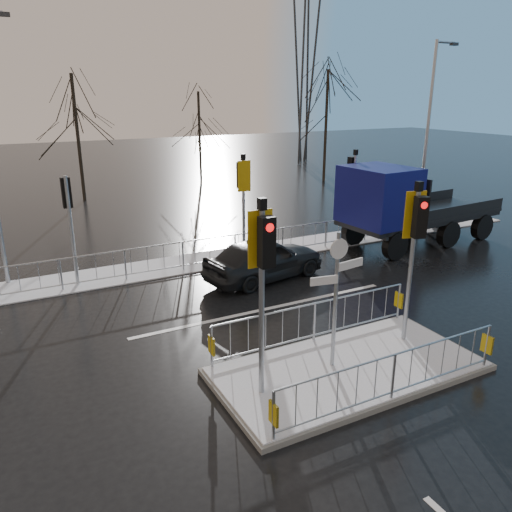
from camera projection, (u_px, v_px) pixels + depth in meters
name	position (u px, v px, depth m)	size (l,w,h in m)	color
ground	(348.00, 371.00, 11.15)	(120.00, 120.00, 0.00)	black
snow_verge	(204.00, 261.00, 18.38)	(30.00, 2.00, 0.04)	white
lane_markings	(357.00, 378.00, 10.87)	(8.00, 11.38, 0.01)	silver
traffic_island	(348.00, 356.00, 11.03)	(6.00, 3.04, 4.15)	slate
far_kerb_fixtures	(216.00, 237.00, 17.77)	(18.00, 0.65, 3.83)	#9CA3AA
car_far_lane	(264.00, 258.00, 16.47)	(1.68, 4.18, 1.42)	black
flatbed_truck	(396.00, 205.00, 19.52)	(7.26, 3.09, 3.29)	black
tree_far_a	(75.00, 113.00, 27.28)	(3.75, 3.75, 7.08)	black
tree_far_b	(199.00, 120.00, 32.68)	(3.25, 3.25, 6.14)	black
tree_far_c	(327.00, 104.00, 33.37)	(4.00, 4.00, 7.55)	black
street_lamp_right	(429.00, 130.00, 21.58)	(1.25, 0.18, 8.00)	#9CA3AA
pylon_wires	(295.00, 26.00, 40.37)	(70.00, 2.38, 19.97)	#2D3033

